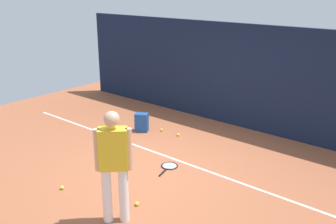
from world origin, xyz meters
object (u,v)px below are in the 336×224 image
object	(u,v)px
tennis_player	(114,161)
tennis_ball_mid_court	(62,188)
backpack	(142,122)
tennis_ball_near_player	(162,130)
tennis_ball_far_left	(137,204)
tennis_ball_by_fence	(178,135)
tennis_racket	(169,166)

from	to	relation	value
tennis_player	tennis_ball_mid_court	distance (m)	1.66
backpack	tennis_ball_near_player	world-z (taller)	backpack
tennis_player	backpack	world-z (taller)	tennis_player
backpack	tennis_ball_mid_court	distance (m)	2.98
tennis_ball_mid_court	tennis_ball_far_left	bearing A→B (deg)	18.85
tennis_ball_by_fence	tennis_ball_far_left	world-z (taller)	same
tennis_racket	backpack	size ratio (longest dim) A/B	1.45
tennis_racket	tennis_ball_far_left	xyz separation A→B (m)	(0.47, -1.35, 0.02)
tennis_player	tennis_ball_far_left	xyz separation A→B (m)	(-0.04, 0.47, -0.93)
tennis_racket	tennis_ball_far_left	world-z (taller)	tennis_ball_far_left
tennis_player	tennis_ball_mid_court	world-z (taller)	tennis_player
tennis_ball_near_player	tennis_racket	bearing A→B (deg)	-44.98
tennis_player	backpack	bearing A→B (deg)	84.20
tennis_racket	tennis_ball_near_player	xyz separation A→B (m)	(-1.33, 1.33, 0.02)
tennis_ball_mid_court	backpack	bearing A→B (deg)	106.39
tennis_player	tennis_ball_far_left	size ratio (longest dim) A/B	25.76
tennis_player	tennis_ball_mid_court	size ratio (longest dim) A/B	25.76
tennis_ball_near_player	tennis_ball_mid_court	size ratio (longest dim) A/B	1.00
backpack	tennis_ball_mid_court	size ratio (longest dim) A/B	6.67
tennis_racket	backpack	world-z (taller)	backpack
backpack	tennis_ball_far_left	world-z (taller)	backpack
tennis_player	tennis_ball_by_fence	xyz separation A→B (m)	(-1.35, 3.17, -0.93)
tennis_racket	tennis_ball_mid_court	distance (m)	2.00
tennis_ball_mid_court	tennis_ball_far_left	size ratio (longest dim) A/B	1.00
backpack	tennis_ball_near_player	size ratio (longest dim) A/B	6.67
tennis_racket	tennis_ball_by_fence	world-z (taller)	tennis_ball_by_fence
tennis_ball_mid_court	tennis_ball_by_fence	bearing A→B (deg)	89.54
tennis_racket	tennis_ball_far_left	distance (m)	1.43
tennis_racket	tennis_ball_mid_court	xyz separation A→B (m)	(-0.86, -1.81, 0.02)
tennis_racket	tennis_ball_far_left	bearing A→B (deg)	-176.16
tennis_player	tennis_ball_by_fence	distance (m)	3.57
tennis_player	tennis_ball_by_fence	size ratio (longest dim) A/B	25.76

